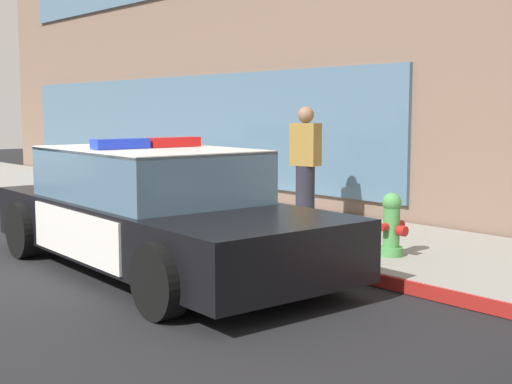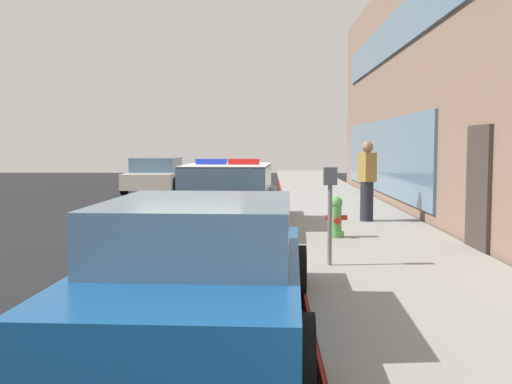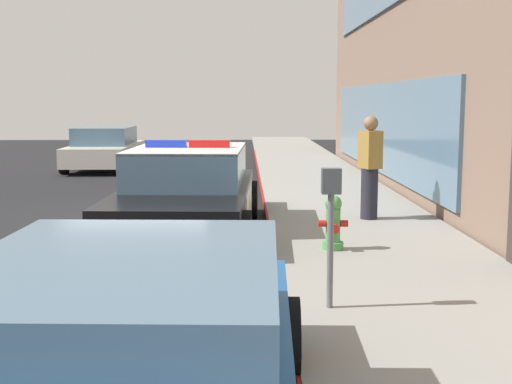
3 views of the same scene
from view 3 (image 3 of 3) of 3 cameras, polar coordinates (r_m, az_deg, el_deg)
name	(u,v)px [view 3 (image 3 of 3)]	position (r m, az deg, el deg)	size (l,w,h in m)	color
ground	(138,218)	(12.39, -9.88, -2.19)	(48.00, 48.00, 0.00)	black
sidewalk	(345,214)	(12.36, 7.55, -1.81)	(48.00, 2.85, 0.15)	gray
curb_red_paint	(266,214)	(12.23, 0.86, -1.85)	(28.80, 0.04, 0.14)	maroon
police_cruiser	(188,192)	(10.64, -5.78, -0.04)	(5.02, 2.27, 1.49)	black
fire_hydrant	(333,223)	(9.00, 6.52, -2.63)	(0.34, 0.39, 0.73)	#4C994C
car_down_street	(126,373)	(3.92, -10.91, -14.73)	(4.32, 2.17, 1.29)	#144C8C
car_far_lane	(105,148)	(21.35, -12.59, 3.61)	(4.40, 1.99, 1.29)	silver
pedestrian_on_sidewalk	(370,167)	(11.33, 9.58, 2.06)	(0.46, 0.36, 1.71)	#23232D
parking_meter	(331,212)	(6.39, 6.33, -1.66)	(0.12, 0.18, 1.34)	slate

